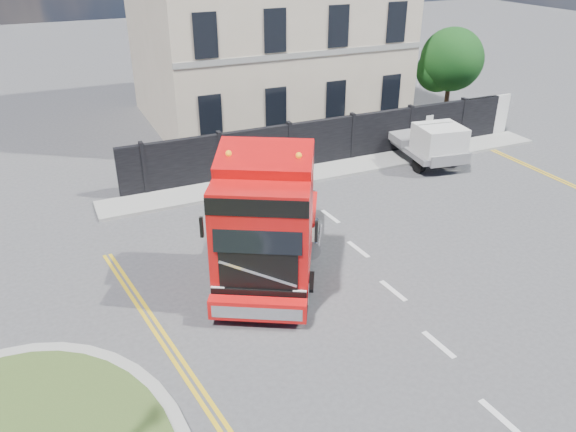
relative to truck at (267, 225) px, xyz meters
name	(u,v)px	position (x,y,z in m)	size (l,w,h in m)	color
ground	(292,309)	(0.03, -1.61, -1.78)	(120.00, 120.00, 0.00)	#424244
hoarding_fence	(343,139)	(6.58, 7.39, -0.78)	(18.80, 0.25, 2.00)	black
georgian_building	(264,5)	(6.03, 14.89, 4.00)	(12.30, 10.30, 12.80)	beige
tree	(448,62)	(14.41, 10.49, 1.27)	(3.20, 3.20, 4.80)	#382619
pavement_far	(341,168)	(6.03, 6.49, -1.72)	(20.00, 1.60, 0.12)	gray
truck	(267,225)	(0.00, 0.00, 0.00)	(5.34, 6.98, 3.97)	black
flatbed_pickup	(430,142)	(9.75, 5.45, -0.76)	(2.41, 4.77, 1.89)	slate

